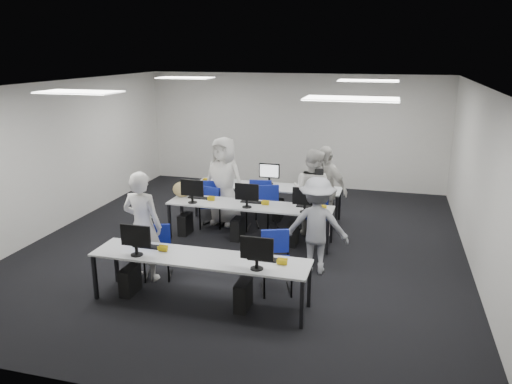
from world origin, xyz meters
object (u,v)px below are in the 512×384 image
(chair_2, at_px, (211,212))
(chair_7, at_px, (312,218))
(chair_3, at_px, (259,214))
(student_0, at_px, (143,226))
(chair_5, at_px, (217,212))
(chair_6, at_px, (267,212))
(student_2, at_px, (224,181))
(chair_1, at_px, (276,273))
(desk_mid, at_px, (250,207))
(desk_front, at_px, (200,260))
(student_3, at_px, (324,190))
(chair_0, at_px, (158,261))
(photographer, at_px, (317,226))
(student_1, at_px, (312,192))
(chair_4, at_px, (317,225))

(chair_2, distance_m, chair_7, 2.11)
(chair_3, height_order, chair_7, chair_3)
(student_0, bearing_deg, chair_5, -91.78)
(chair_6, relative_size, chair_7, 1.13)
(student_2, bearing_deg, chair_1, -44.91)
(chair_6, relative_size, student_0, 0.51)
(desk_mid, relative_size, chair_3, 3.24)
(chair_1, bearing_deg, desk_front, -165.33)
(desk_mid, relative_size, student_3, 1.80)
(chair_0, xyz_separation_m, photographer, (2.45, 0.87, 0.55))
(chair_0, xyz_separation_m, chair_6, (1.10, 2.91, 0.02))
(chair_2, xyz_separation_m, chair_3, (1.02, 0.09, 0.02))
(chair_1, bearing_deg, chair_7, 68.14)
(chair_1, relative_size, student_3, 0.52)
(student_3, bearing_deg, chair_2, -148.24)
(desk_front, bearing_deg, chair_0, 146.92)
(chair_5, bearing_deg, chair_3, 10.40)
(chair_3, bearing_deg, chair_0, -117.43)
(chair_1, xyz_separation_m, chair_6, (-0.87, 2.88, -0.00))
(desk_mid, xyz_separation_m, chair_5, (-0.93, 0.73, -0.41))
(chair_0, relative_size, chair_7, 1.04)
(chair_2, relative_size, photographer, 0.57)
(chair_3, relative_size, student_3, 0.55)
(chair_7, distance_m, student_1, 0.67)
(chair_0, relative_size, student_0, 0.47)
(chair_6, bearing_deg, photographer, -78.04)
(chair_1, xyz_separation_m, chair_2, (-1.99, 2.52, 0.00))
(student_0, relative_size, student_2, 0.96)
(desk_mid, xyz_separation_m, chair_1, (0.98, -1.93, -0.39))
(photographer, bearing_deg, chair_0, 15.68)
(chair_2, xyz_separation_m, chair_5, (0.07, 0.14, -0.02))
(chair_1, xyz_separation_m, chair_4, (0.26, 2.44, -0.03))
(student_0, bearing_deg, chair_1, -173.49)
(student_2, distance_m, student_3, 2.10)
(chair_2, bearing_deg, desk_mid, -43.55)
(chair_0, height_order, chair_3, chair_3)
(chair_0, xyz_separation_m, chair_3, (1.00, 2.63, 0.04))
(chair_4, bearing_deg, chair_1, -98.98)
(chair_4, xyz_separation_m, student_3, (0.06, 0.36, 0.63))
(desk_mid, bearing_deg, chair_0, -116.91)
(chair_5, bearing_deg, chair_0, -78.01)
(chair_4, xyz_separation_m, chair_7, (-0.16, 0.41, -0.01))
(chair_7, bearing_deg, chair_5, -155.91)
(desk_front, relative_size, chair_4, 3.85)
(chair_1, bearing_deg, chair_0, 160.90)
(chair_0, distance_m, chair_1, 1.97)
(photographer, bearing_deg, student_3, -89.49)
(chair_3, height_order, chair_5, chair_3)
(chair_5, distance_m, student_1, 2.12)
(chair_5, height_order, chair_6, chair_6)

